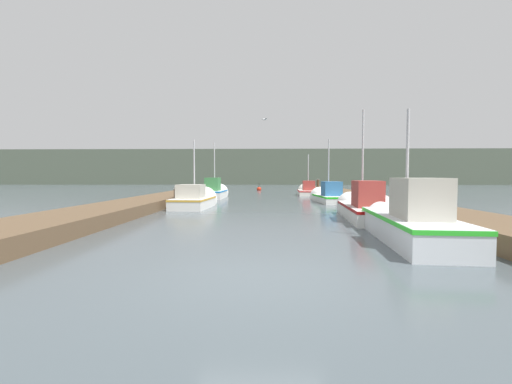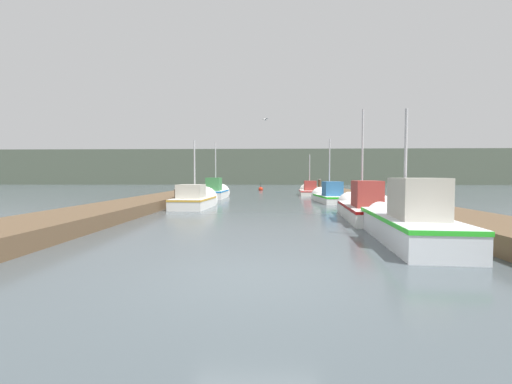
# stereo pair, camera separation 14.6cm
# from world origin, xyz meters

# --- Properties ---
(ground_plane) EXTENTS (200.00, 200.00, 0.00)m
(ground_plane) POSITION_xyz_m (0.00, 0.00, 0.00)
(ground_plane) COLOR #424C51
(dock_left) EXTENTS (2.67, 40.00, 0.50)m
(dock_left) POSITION_xyz_m (-6.48, 16.00, 0.25)
(dock_left) COLOR brown
(dock_left) RESTS_ON ground_plane
(dock_right) EXTENTS (2.67, 40.00, 0.50)m
(dock_right) POSITION_xyz_m (6.48, 16.00, 0.25)
(dock_right) COLOR brown
(dock_right) RESTS_ON ground_plane
(distant_shore_ridge) EXTENTS (120.00, 16.00, 6.96)m
(distant_shore_ridge) POSITION_xyz_m (0.00, 68.37, 3.48)
(distant_shore_ridge) COLOR #4C5647
(distant_shore_ridge) RESTS_ON ground_plane
(fishing_boat_0) EXTENTS (2.03, 6.18, 3.98)m
(fishing_boat_0) POSITION_xyz_m (4.02, 3.93, 0.52)
(fishing_boat_0) COLOR silver
(fishing_boat_0) RESTS_ON ground_plane
(fishing_boat_1) EXTENTS (1.91, 6.12, 4.85)m
(fishing_boat_1) POSITION_xyz_m (4.11, 8.52, 0.46)
(fishing_boat_1) COLOR silver
(fishing_boat_1) RESTS_ON ground_plane
(fishing_boat_2) EXTENTS (1.96, 4.47, 4.23)m
(fishing_boat_2) POSITION_xyz_m (-3.79, 13.01, 0.42)
(fishing_boat_2) COLOR silver
(fishing_boat_2) RESTS_ON ground_plane
(fishing_boat_3) EXTENTS (1.77, 5.06, 4.63)m
(fishing_boat_3) POSITION_xyz_m (4.26, 17.27, 0.40)
(fishing_boat_3) COLOR silver
(fishing_boat_3) RESTS_ON ground_plane
(fishing_boat_4) EXTENTS (1.71, 4.78, 4.81)m
(fishing_boat_4) POSITION_xyz_m (-3.90, 21.26, 0.49)
(fishing_boat_4) COLOR silver
(fishing_boat_4) RESTS_ON ground_plane
(fishing_boat_5) EXTENTS (1.95, 4.49, 4.27)m
(fishing_boat_5) POSITION_xyz_m (4.00, 25.57, 0.35)
(fishing_boat_5) COLOR silver
(fishing_boat_5) RESTS_ON ground_plane
(mooring_piling_0) EXTENTS (0.23, 0.23, 1.36)m
(mooring_piling_0) POSITION_xyz_m (-5.31, 31.31, 0.69)
(mooring_piling_0) COLOR #473523
(mooring_piling_0) RESTS_ON ground_plane
(mooring_piling_1) EXTENTS (0.28, 0.28, 1.31)m
(mooring_piling_1) POSITION_xyz_m (-5.17, 26.24, 0.66)
(mooring_piling_1) COLOR #473523
(mooring_piling_1) RESTS_ON ground_plane
(mooring_piling_2) EXTENTS (0.30, 0.30, 1.44)m
(mooring_piling_2) POSITION_xyz_m (5.21, 27.51, 0.72)
(mooring_piling_2) COLOR #473523
(mooring_piling_2) RESTS_ON ground_plane
(mooring_piling_3) EXTENTS (0.33, 0.33, 1.04)m
(mooring_piling_3) POSITION_xyz_m (-5.07, 13.80, 0.53)
(mooring_piling_3) COLOR #473523
(mooring_piling_3) RESTS_ON ground_plane
(channel_buoy) EXTENTS (0.54, 0.54, 1.04)m
(channel_buoy) POSITION_xyz_m (-0.65, 35.07, 0.15)
(channel_buoy) COLOR red
(channel_buoy) RESTS_ON ground_plane
(seagull_lead) EXTENTS (0.41, 0.52, 0.12)m
(seagull_lead) POSITION_xyz_m (0.04, 16.72, 5.44)
(seagull_lead) COLOR white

